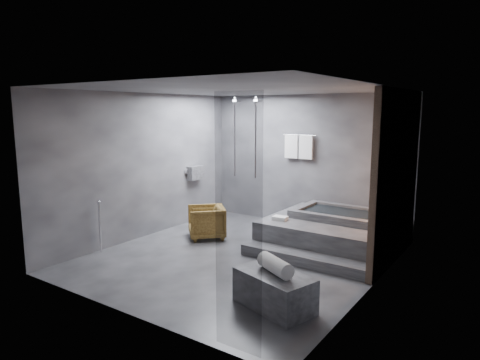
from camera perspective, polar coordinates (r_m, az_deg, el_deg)
The scene contains 7 objects.
room at distance 7.02m, azimuth 3.83°, elevation 3.23°, with size 5.00×5.04×2.82m.
tub_deck at distance 8.09m, azimuth 12.14°, elevation -6.84°, with size 2.20×2.00×0.50m, color #313133.
tub_step at distance 7.11m, azimuth 8.41°, elevation -10.37°, with size 2.20×0.36×0.18m, color #313133.
concrete_bench at distance 5.57m, azimuth 4.59°, elevation -14.48°, with size 1.01×0.55×0.45m, color #38383A.
driftwood_chair at distance 8.39m, azimuth -4.50°, elevation -5.61°, with size 0.67×0.69×0.63m, color #402C10.
rolled_towel at distance 5.46m, azimuth 4.72°, elevation -11.26°, with size 0.20×0.20×0.56m, color white.
deck_towel at distance 7.82m, azimuth 5.36°, elevation -5.09°, with size 0.26×0.19×0.07m, color white.
Camera 1 is at (3.95, -5.77, 2.47)m, focal length 32.00 mm.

